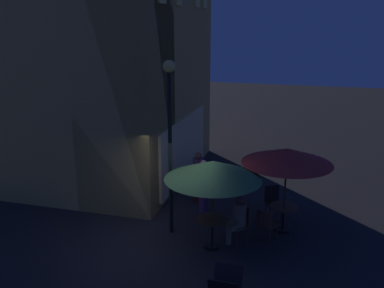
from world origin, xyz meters
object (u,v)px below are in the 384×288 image
(street_lamp_near_corner, at_px, (170,120))
(cafe_table_1, at_px, (212,226))
(cafe_chair_1, at_px, (266,223))
(cafe_chair_2, at_px, (243,221))
(patron_standing_1, at_px, (198,177))
(cafe_table_0, at_px, (283,213))
(patio_umbrella_1, at_px, (213,170))
(cafe_chair_0, at_px, (273,199))
(patron_standing_2, at_px, (203,188))
(patron_seated_0, at_px, (238,217))
(patio_umbrella_0, at_px, (287,156))

(street_lamp_near_corner, bearing_deg, cafe_table_1, -112.48)
(cafe_table_1, relative_size, cafe_chair_1, 0.91)
(cafe_chair_2, bearing_deg, patron_standing_1, -88.86)
(cafe_table_0, relative_size, patio_umbrella_1, 0.32)
(cafe_chair_0, distance_m, patron_standing_2, 2.00)
(street_lamp_near_corner, height_order, patron_standing_1, street_lamp_near_corner)
(patio_umbrella_1, height_order, patron_standing_2, patio_umbrella_1)
(cafe_chair_0, relative_size, cafe_chair_1, 1.12)
(street_lamp_near_corner, distance_m, cafe_chair_2, 3.15)
(cafe_table_1, height_order, patio_umbrella_1, patio_umbrella_1)
(street_lamp_near_corner, height_order, patron_seated_0, street_lamp_near_corner)
(cafe_chair_1, relative_size, patron_standing_2, 0.51)
(cafe_chair_0, bearing_deg, cafe_table_1, -57.36)
(street_lamp_near_corner, xyz_separation_m, patron_seated_0, (-0.08, -1.81, -2.36))
(patron_seated_0, bearing_deg, street_lamp_near_corner, -40.21)
(cafe_table_1, distance_m, patio_umbrella_0, 2.63)
(patron_standing_1, bearing_deg, patio_umbrella_0, 160.18)
(cafe_table_1, distance_m, cafe_chair_1, 1.43)
(patron_seated_0, bearing_deg, patio_umbrella_0, -176.41)
(patio_umbrella_1, bearing_deg, cafe_table_0, -49.95)
(patron_standing_1, bearing_deg, cafe_table_1, 118.09)
(cafe_table_0, xyz_separation_m, patron_standing_1, (1.33, 2.71, 0.27))
(patio_umbrella_0, xyz_separation_m, cafe_chair_0, (0.73, 0.36, -1.54))
(patio_umbrella_1, relative_size, cafe_chair_1, 2.74)
(patio_umbrella_0, distance_m, cafe_chair_2, 2.01)
(patron_seated_0, bearing_deg, cafe_table_1, 0.00)
(cafe_chair_0, bearing_deg, patron_standing_1, -130.45)
(cafe_table_0, distance_m, patio_umbrella_0, 1.59)
(cafe_table_0, distance_m, patron_standing_1, 3.04)
(patron_standing_1, distance_m, patron_standing_2, 1.03)
(cafe_chair_0, bearing_deg, patron_seated_0, -49.24)
(patron_standing_2, bearing_deg, patron_seated_0, -72.66)
(patron_standing_1, xyz_separation_m, patron_standing_2, (-0.95, -0.40, 0.05))
(street_lamp_near_corner, height_order, cafe_table_1, street_lamp_near_corner)
(cafe_chair_1, bearing_deg, cafe_table_0, 0.00)
(patron_standing_1, bearing_deg, cafe_chair_0, 171.95)
(patio_umbrella_1, distance_m, patron_standing_2, 2.23)
(patio_umbrella_0, bearing_deg, cafe_table_1, 130.05)
(cafe_table_0, bearing_deg, cafe_table_1, 130.05)
(cafe_chair_1, bearing_deg, patron_standing_1, 78.24)
(cafe_table_0, relative_size, cafe_chair_0, 0.78)
(cafe_chair_1, bearing_deg, street_lamp_near_corner, 123.04)
(cafe_chair_0, xyz_separation_m, cafe_chair_1, (-1.42, 0.03, -0.06))
(cafe_table_0, relative_size, cafe_chair_1, 0.87)
(cafe_chair_2, bearing_deg, cafe_table_1, 0.00)
(patio_umbrella_1, xyz_separation_m, patron_seated_0, (0.44, -0.56, -1.33))
(patio_umbrella_0, height_order, patron_standing_1, patio_umbrella_0)
(street_lamp_near_corner, xyz_separation_m, patio_umbrella_1, (-0.52, -1.25, -1.02))
(cafe_chair_1, bearing_deg, patio_umbrella_0, 0.00)
(cafe_table_0, bearing_deg, patron_standing_2, 80.53)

